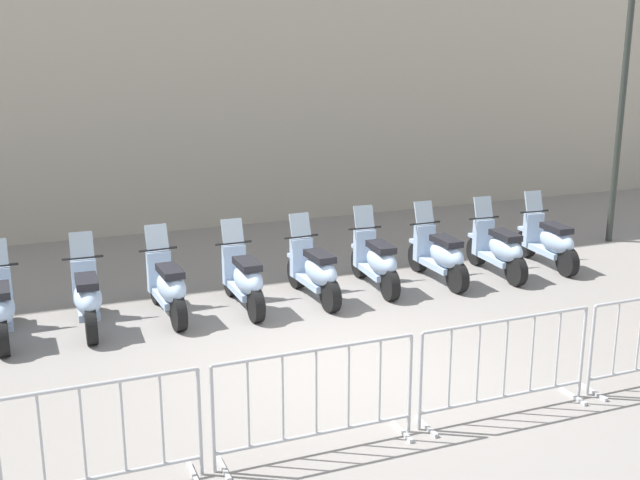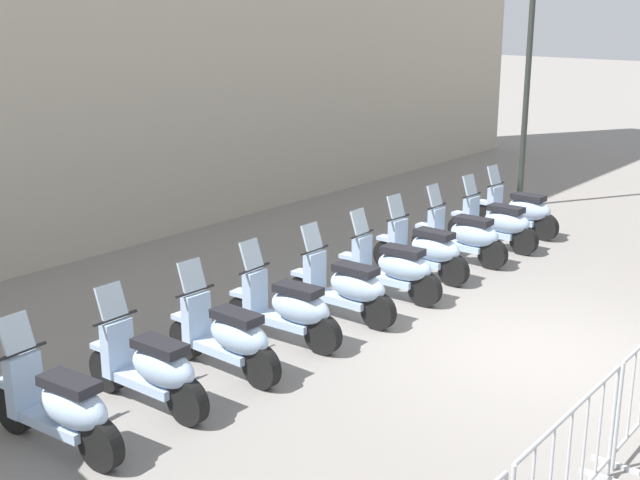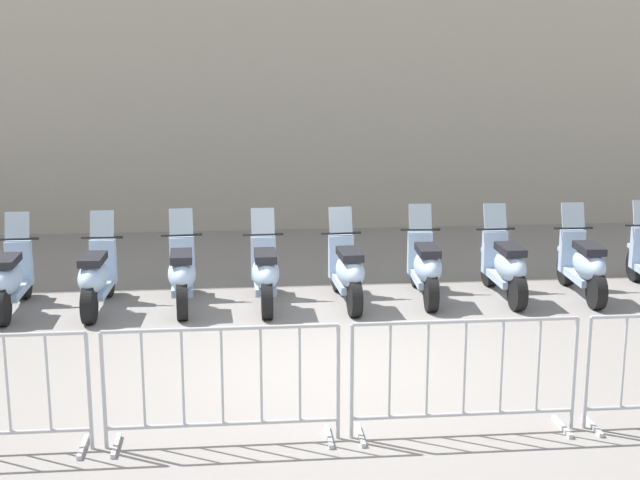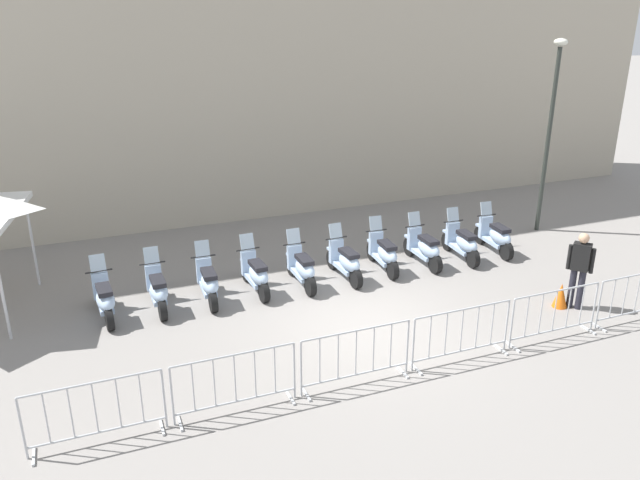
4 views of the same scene
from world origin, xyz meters
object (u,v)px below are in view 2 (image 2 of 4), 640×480
motorcycle_3 (287,309)px  street_lamp (530,49)px  motorcycle_0 (60,407)px  motorcycle_9 (519,211)px  motorcycle_4 (345,288)px  barrier_segment_1 (567,472)px  motorcycle_1 (150,368)px  motorcycle_8 (496,223)px  motorcycle_5 (392,268)px  motorcycle_2 (227,337)px  motorcycle_6 (424,250)px  motorcycle_7 (463,236)px

motorcycle_3 → street_lamp: size_ratio=0.32×
motorcycle_0 → motorcycle_9: size_ratio=0.99×
motorcycle_4 → motorcycle_0: bearing=-169.4°
motorcycle_3 → motorcycle_0: bearing=-168.2°
barrier_segment_1 → street_lamp: bearing=37.6°
motorcycle_1 → motorcycle_4: bearing=10.2°
motorcycle_8 → motorcycle_0: bearing=-169.3°
street_lamp → motorcycle_8: bearing=-150.7°
motorcycle_5 → motorcycle_2: bearing=-169.8°
motorcycle_3 → motorcycle_8: 5.48m
motorcycle_1 → motorcycle_8: bearing=10.5°
motorcycle_5 → motorcycle_9: 4.39m
motorcycle_3 → motorcycle_6: (3.22, 0.66, 0.00)m
motorcycle_6 → motorcycle_8: (2.18, 0.30, 0.00)m
motorcycle_0 → motorcycle_8: same height
motorcycle_2 → barrier_segment_1: bearing=-85.5°
barrier_segment_1 → motorcycle_7: bearing=45.8°
motorcycle_2 → motorcycle_7: same height
motorcycle_0 → motorcycle_5: same height
motorcycle_4 → motorcycle_5: same height
motorcycle_5 → barrier_segment_1: bearing=-121.6°
motorcycle_9 → barrier_segment_1: motorcycle_9 is taller
motorcycle_1 → motorcycle_7: bearing=10.9°
motorcycle_6 → motorcycle_8: bearing=7.9°
motorcycle_1 → street_lamp: (10.63, 3.13, 2.81)m
motorcycle_2 → street_lamp: size_ratio=0.32×
motorcycle_1 → motorcycle_4: 3.30m
motorcycle_1 → motorcycle_4: size_ratio=1.00×
motorcycle_0 → motorcycle_6: 6.58m
motorcycle_0 → street_lamp: street_lamp is taller
motorcycle_3 → motorcycle_8: bearing=10.1°
motorcycle_1 → motorcycle_7: (6.47, 1.24, 0.00)m
motorcycle_3 → barrier_segment_1: motorcycle_3 is taller
motorcycle_2 → barrier_segment_1: size_ratio=0.85×
motorcycle_2 → motorcycle_0: bearing=-169.1°
motorcycle_1 → motorcycle_7: 6.59m
motorcycle_2 → motorcycle_4: size_ratio=1.00×
motorcycle_7 → motorcycle_8: same height
motorcycle_5 → street_lamp: street_lamp is taller
motorcycle_1 → motorcycle_9: bearing=11.2°
barrier_segment_1 → motorcycle_6: bearing=52.0°
motorcycle_7 → barrier_segment_1: size_ratio=0.85×
motorcycle_1 → motorcycle_7: size_ratio=1.00×
motorcycle_4 → barrier_segment_1: bearing=-112.0°
motorcycle_5 → motorcycle_6: 1.10m
street_lamp → motorcycle_4: bearing=-161.0°
motorcycle_7 → motorcycle_9: 2.19m
motorcycle_3 → motorcycle_6: 3.29m
motorcycle_7 → motorcycle_8: 1.09m
motorcycle_1 → motorcycle_2: (1.08, 0.19, 0.00)m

